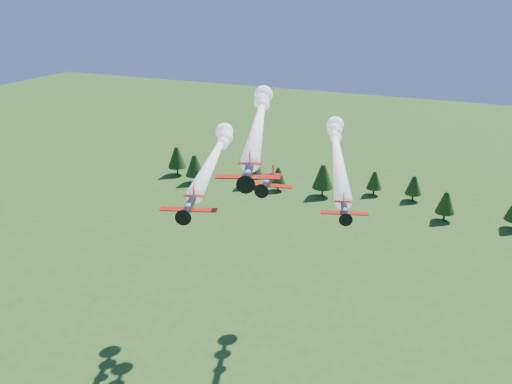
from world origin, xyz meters
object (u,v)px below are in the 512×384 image
at_px(plane_slot, 268,182).
at_px(plane_lead, 260,117).
at_px(plane_right, 337,149).
at_px(plane_left, 216,154).

bearing_deg(plane_slot, plane_lead, 108.68).
bearing_deg(plane_right, plane_slot, -117.52).
relative_size(plane_left, plane_right, 0.88).
bearing_deg(plane_left, plane_lead, -28.07).
relative_size(plane_left, plane_slot, 5.25).
relative_size(plane_lead, plane_right, 1.01).
bearing_deg(plane_lead, plane_right, 26.11).
height_order(plane_right, plane_slot, plane_slot).
distance_m(plane_lead, plane_slot, 15.71).
distance_m(plane_lead, plane_left, 12.44).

